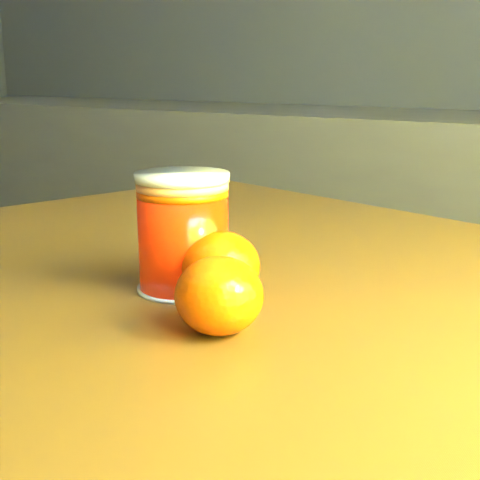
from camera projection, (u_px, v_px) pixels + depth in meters
The scene contains 5 objects.
kitchen_counter at pixel (249, 241), 2.29m from camera, with size 3.15×0.60×0.90m, color #494A4E.
table at pixel (282, 397), 0.62m from camera, with size 1.22×0.97×0.82m.
juice_glass at pixel (183, 233), 0.59m from camera, with size 0.08×0.08×0.10m.
orange_front at pixel (219, 296), 0.49m from camera, with size 0.07×0.07×0.06m, color #DD4F04.
orange_back at pixel (220, 266), 0.57m from camera, with size 0.07×0.07×0.06m, color #DD4F04.
Camera 1 is at (1.30, -0.36, 1.01)m, focal length 50.00 mm.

